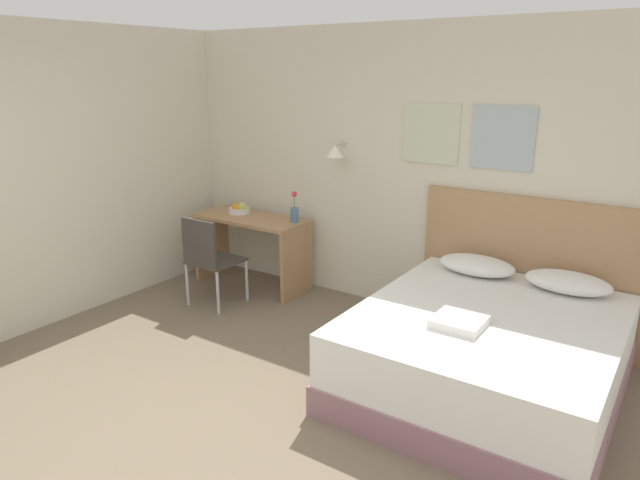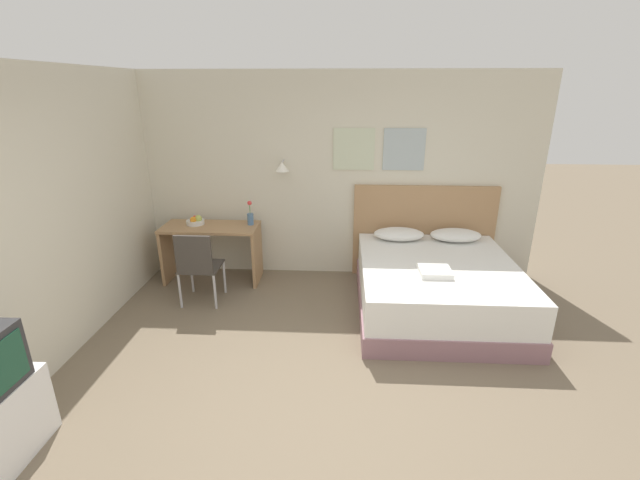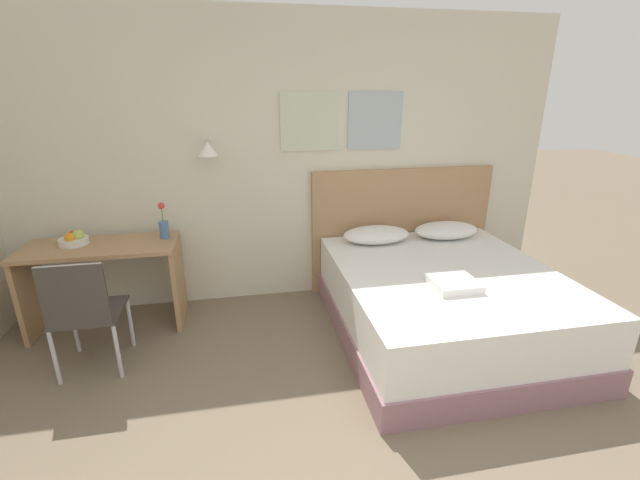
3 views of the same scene
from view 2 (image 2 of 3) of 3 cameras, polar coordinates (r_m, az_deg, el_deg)
name	(u,v)px [view 2 (image 2 of 3)]	position (r m, az deg, el deg)	size (l,w,h in m)	color
ground_plane	(311,416)	(3.65, -1.25, -22.36)	(24.00, 24.00, 0.00)	#756651
wall_back	(327,177)	(5.65, 0.90, 8.38)	(5.52, 0.31, 2.65)	beige
bed	(436,287)	(5.06, 15.25, -6.12)	(1.74, 1.98, 0.60)	gray
headboard	(423,232)	(5.87, 13.60, 1.10)	(1.86, 0.06, 1.24)	#A87F56
pillow_left	(399,234)	(5.55, 10.47, 0.79)	(0.64, 0.37, 0.15)	white
pillow_right	(456,235)	(5.69, 17.64, 0.64)	(0.64, 0.37, 0.15)	white
folded_towel_near_foot	(435,271)	(4.64, 15.08, -4.04)	(0.33, 0.33, 0.06)	white
desk	(212,242)	(5.76, -14.26, -0.30)	(1.23, 0.55, 0.76)	#A87F56
desk_chair	(198,263)	(5.14, -16.00, -3.00)	(0.45, 0.45, 0.90)	#3D3833
fruit_bowl	(196,221)	(5.78, -16.25, 2.45)	(0.23, 0.23, 0.13)	silver
flower_vase	(250,217)	(5.59, -9.28, 3.09)	(0.08, 0.08, 0.32)	#4C7099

